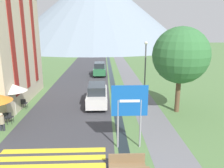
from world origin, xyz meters
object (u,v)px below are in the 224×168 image
Objects in this scene: road_sign at (130,107)px; cafe_chair_near_left at (5,117)px; cafe_chair_near_right at (9,117)px; streetlamp at (145,66)px; parked_car_far at (100,69)px; person_seated_far at (2,121)px; cafe_umbrella_middle_white at (13,88)px; cafe_chair_far_left at (15,103)px; tree_by_path at (181,55)px; cafe_chair_far_right at (24,103)px; parked_car_near at (97,94)px.

road_sign is 8.80m from cafe_chair_near_left.
cafe_chair_near_right is 11.57m from streetlamp.
road_sign is at bearing -84.40° from parked_car_far.
road_sign reaches higher than person_seated_far.
cafe_chair_far_left is at bearing 113.21° from cafe_umbrella_middle_white.
cafe_chair_near_left is at bearing -171.04° from tree_by_path.
cafe_chair_far_right is at bearing 3.52° from cafe_chair_far_left.
cafe_chair_near_right is 12.81m from tree_by_path.
cafe_chair_near_left is at bearing 157.97° from road_sign.
parked_car_far is (-1.89, 19.32, -1.41)m from road_sign.
streetlamp reaches higher than cafe_umbrella_middle_white.
cafe_chair_far_left is (-0.51, 3.02, 0.00)m from cafe_chair_near_left.
road_sign reaches higher than cafe_chair_near_left.
cafe_chair_near_right is at bearing -153.60° from streetlamp.
tree_by_path is at bearing 0.68° from cafe_chair_near_right.
parked_car_far is 0.81× the size of streetlamp.
parked_car_near is at bearing 105.14° from road_sign.
parked_car_far is at bearing 70.99° from person_seated_far.
parked_car_near is 7.17m from cafe_chair_near_left.
cafe_umbrella_middle_white is at bearing 114.37° from cafe_chair_near_left.
cafe_umbrella_middle_white is at bearing -112.81° from parked_car_far.
person_seated_far is (0.73, -3.94, 0.15)m from cafe_chair_far_left.
parked_car_near reaches higher than cafe_chair_far_left.
cafe_chair_near_right is 0.71× the size of person_seated_far.
person_seated_far is at bearing -96.45° from cafe_chair_far_right.
tree_by_path is (12.08, 1.85, 3.86)m from cafe_chair_near_right.
parked_car_near is 6.65m from cafe_chair_far_left.
parked_car_near reaches higher than cafe_chair_near_right.
parked_car_far is at bearing 61.91° from cafe_chair_near_right.
road_sign is 10.69m from cafe_chair_far_left.
cafe_chair_near_left is at bearing -72.03° from cafe_chair_far_left.
cafe_chair_near_left is (-6.09, -16.09, -0.40)m from parked_car_far.
cafe_chair_near_left is at bearing -153.74° from streetlamp.
parked_car_near is 5.37× the size of cafe_chair_far_left.
parked_car_near is 7.52m from person_seated_far.
streetlamp is at bearing 5.74° from cafe_chair_far_right.
cafe_umbrella_middle_white reaches higher than cafe_chair_far_left.
road_sign is 4.09× the size of cafe_chair_far_left.
parked_car_far is 15.62m from cafe_umbrella_middle_white.
cafe_chair_far_right is (-7.75, 6.18, -1.81)m from road_sign.
cafe_umbrella_middle_white reaches higher than person_seated_far.
tree_by_path is (4.34, 5.17, 2.05)m from road_sign.
person_seated_far is at bearing -71.09° from cafe_chair_far_left.
road_sign is 7.39m from parked_car_near.
person_seated_far reaches higher than cafe_chair_far_left.
cafe_chair_near_left is 0.97m from person_seated_far.
road_sign is 8.61m from cafe_chair_near_right.
road_sign reaches higher than cafe_chair_far_left.
road_sign is 8.26m from person_seated_far.
road_sign is at bearing -27.90° from cafe_chair_far_left.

